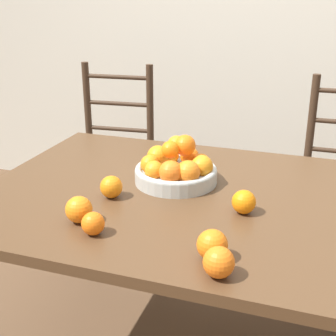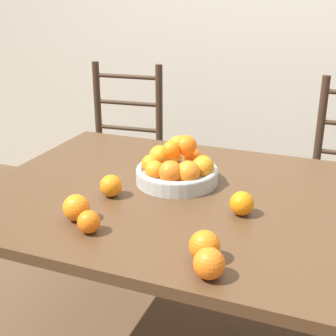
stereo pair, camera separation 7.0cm
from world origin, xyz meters
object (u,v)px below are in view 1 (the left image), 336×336
orange_loose_1 (244,202)px  chair_left (112,161)px  orange_loose_0 (111,187)px  orange_loose_5 (79,210)px  fruit_bowl (176,168)px  orange_loose_2 (93,224)px  orange_loose_4 (212,245)px  orange_loose_3 (219,262)px

orange_loose_1 → chair_left: 1.34m
orange_loose_0 → orange_loose_1: size_ratio=1.00×
orange_loose_1 → orange_loose_5: size_ratio=0.93×
fruit_bowl → orange_loose_2: 0.46m
orange_loose_4 → chair_left: bearing=125.5°
fruit_bowl → chair_left: bearing=129.3°
fruit_bowl → orange_loose_1: fruit_bowl is taller
orange_loose_3 → chair_left: 1.62m
orange_loose_1 → orange_loose_2: (-0.38, -0.27, -0.00)m
orange_loose_4 → orange_loose_5: size_ratio=1.00×
chair_left → orange_loose_0: bearing=-69.6°
fruit_bowl → orange_loose_5: bearing=-115.2°
chair_left → orange_loose_3: bearing=-60.3°
orange_loose_3 → orange_loose_5: size_ratio=0.97×
orange_loose_0 → orange_loose_3: (0.45, -0.34, 0.00)m
orange_loose_4 → chair_left: chair_left is taller
orange_loose_2 → fruit_bowl: bearing=76.3°
orange_loose_1 → chair_left: (-0.91, 0.94, -0.30)m
orange_loose_0 → orange_loose_5: 0.19m
orange_loose_5 → chair_left: 1.28m
orange_loose_0 → orange_loose_2: (0.06, -0.25, -0.00)m
orange_loose_0 → chair_left: bearing=115.7°
fruit_bowl → orange_loose_1: bearing=-31.3°
fruit_bowl → orange_loose_3: size_ratio=3.76×
orange_loose_3 → orange_loose_5: 0.48m
orange_loose_3 → chair_left: bearing=125.0°
orange_loose_3 → chair_left: chair_left is taller
chair_left → orange_loose_1: bearing=-51.3°
orange_loose_4 → chair_left: (-0.88, 1.23, -0.31)m
fruit_bowl → orange_loose_0: (-0.17, -0.20, -0.02)m
orange_loose_2 → orange_loose_1: bearing=35.5°
fruit_bowl → orange_loose_2: fruit_bowl is taller
chair_left → fruit_bowl: bearing=-56.0°
orange_loose_3 → fruit_bowl: bearing=117.8°
orange_loose_0 → orange_loose_4: 0.49m
orange_loose_3 → chair_left: (-0.91, 1.30, -0.30)m
orange_loose_2 → chair_left: chair_left is taller
orange_loose_4 → orange_loose_5: same height
fruit_bowl → chair_left: chair_left is taller
orange_loose_1 → orange_loose_5: (-0.46, -0.22, 0.00)m
orange_loose_4 → fruit_bowl: bearing=118.2°
fruit_bowl → orange_loose_5: (-0.18, -0.39, -0.01)m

